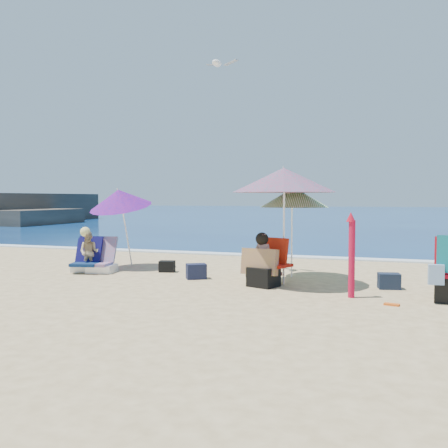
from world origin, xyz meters
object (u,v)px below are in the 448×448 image
(chair_navy, at_px, (86,263))
(person_center, at_px, (262,260))
(umbrella_blue, at_px, (120,198))
(seagull, at_px, (217,63))
(person_left, at_px, (89,252))
(chair_rainbow, at_px, (102,263))
(umbrella_striped, at_px, (294,197))
(furled_umbrella, at_px, (351,251))
(camp_chair_left, at_px, (267,272))
(umbrella_turquoise, at_px, (284,180))

(chair_navy, bearing_deg, person_center, -7.10)
(umbrella_blue, xyz_separation_m, seagull, (2.31, 0.21, 2.91))
(person_left, bearing_deg, umbrella_blue, 72.27)
(chair_rainbow, bearing_deg, chair_navy, 178.53)
(umbrella_striped, distance_m, furled_umbrella, 2.35)
(person_left, bearing_deg, camp_chair_left, -5.51)
(umbrella_blue, bearing_deg, furled_umbrella, -18.88)
(furled_umbrella, bearing_deg, umbrella_striped, 125.89)
(umbrella_blue, height_order, chair_navy, umbrella_blue)
(umbrella_striped, distance_m, chair_navy, 4.75)
(furled_umbrella, distance_m, person_left, 5.69)
(furled_umbrella, relative_size, chair_navy, 1.72)
(umbrella_striped, distance_m, person_center, 1.69)
(umbrella_striped, distance_m, person_left, 4.54)
(umbrella_turquoise, bearing_deg, person_center, -139.23)
(chair_navy, relative_size, chair_rainbow, 1.01)
(umbrella_turquoise, bearing_deg, chair_rainbow, 176.96)
(umbrella_blue, bearing_deg, umbrella_turquoise, -13.22)
(furled_umbrella, distance_m, chair_rainbow, 5.49)
(camp_chair_left, bearing_deg, chair_rainbow, 172.33)
(chair_rainbow, bearing_deg, umbrella_striped, 9.53)
(umbrella_striped, relative_size, furled_umbrella, 1.34)
(umbrella_striped, distance_m, umbrella_blue, 4.04)
(seagull, bearing_deg, umbrella_striped, -8.35)
(seagull, bearing_deg, person_left, -157.68)
(umbrella_striped, relative_size, chair_rainbow, 2.33)
(umbrella_turquoise, height_order, umbrella_blue, umbrella_turquoise)
(umbrella_blue, distance_m, furled_umbrella, 5.69)
(umbrella_striped, bearing_deg, umbrella_blue, 179.34)
(chair_navy, bearing_deg, umbrella_striped, 8.53)
(umbrella_striped, distance_m, chair_rainbow, 4.36)
(umbrella_blue, relative_size, camp_chair_left, 2.24)
(furled_umbrella, bearing_deg, umbrella_turquoise, 146.07)
(umbrella_turquoise, xyz_separation_m, seagull, (-1.71, 1.15, 2.56))
(chair_rainbow, distance_m, person_center, 3.76)
(person_left, bearing_deg, seagull, 22.32)
(umbrella_striped, height_order, furled_umbrella, umbrella_striped)
(umbrella_striped, bearing_deg, camp_chair_left, -102.41)
(furled_umbrella, xyz_separation_m, seagull, (-3.02, 2.03, 3.74))
(camp_chair_left, bearing_deg, seagull, 135.38)
(umbrella_turquoise, relative_size, chair_rainbow, 2.87)
(chair_rainbow, bearing_deg, camp_chair_left, -7.67)
(umbrella_striped, distance_m, seagull, 3.37)
(camp_chair_left, bearing_deg, furled_umbrella, -20.53)
(person_left, bearing_deg, umbrella_turquoise, -1.24)
(chair_navy, height_order, person_center, person_center)
(person_center, bearing_deg, umbrella_turquoise, 40.77)
(umbrella_blue, relative_size, person_left, 1.98)
(umbrella_striped, bearing_deg, person_left, -169.42)
(person_left, height_order, seagull, seagull)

